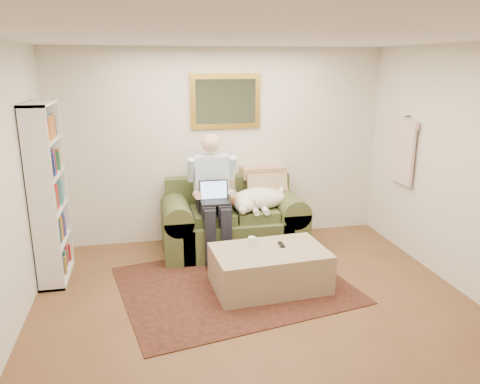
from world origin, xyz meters
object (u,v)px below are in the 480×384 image
object	(u,v)px
ottoman	(269,268)
bookshelf	(48,193)
coffee_mug	(252,241)
seated_man	(214,198)
sofa	(233,226)
laptop	(215,196)
sleeping_dog	(259,199)

from	to	relation	value
ottoman	bookshelf	size ratio (longest dim) A/B	0.61
ottoman	coffee_mug	xyz separation A→B (m)	(-0.16, 0.16, 0.27)
seated_man	coffee_mug	world-z (taller)	seated_man
seated_man	ottoman	distance (m)	1.23
sofa	laptop	bearing A→B (deg)	-138.98
coffee_mug	ottoman	bearing A→B (deg)	-44.00
seated_man	sleeping_dog	xyz separation A→B (m)	(0.60, 0.08, -0.07)
coffee_mug	laptop	bearing A→B (deg)	110.61
laptop	bookshelf	distance (m)	1.90
sleeping_dog	bookshelf	world-z (taller)	bookshelf
laptop	coffee_mug	world-z (taller)	laptop
coffee_mug	seated_man	bearing A→B (deg)	109.01
sofa	seated_man	world-z (taller)	seated_man
coffee_mug	sleeping_dog	bearing A→B (deg)	71.27
sleeping_dog	bookshelf	distance (m)	2.53
seated_man	laptop	xyz separation A→B (m)	(0.00, -0.07, 0.04)
sofa	laptop	distance (m)	0.61
sofa	bookshelf	xyz separation A→B (m)	(-2.16, -0.40, 0.68)
coffee_mug	bookshelf	xyz separation A→B (m)	(-2.18, 0.61, 0.51)
sleeping_dog	ottoman	xyz separation A→B (m)	(-0.15, -1.08, -0.48)
laptop	bookshelf	xyz separation A→B (m)	(-1.89, -0.16, 0.19)
laptop	bookshelf	world-z (taller)	bookshelf
sofa	ottoman	bearing A→B (deg)	-81.32
sleeping_dog	bookshelf	size ratio (longest dim) A/B	0.38
ottoman	bookshelf	xyz separation A→B (m)	(-2.34, 0.77, 0.78)
bookshelf	sleeping_dog	bearing A→B (deg)	7.10
ottoman	laptop	bearing A→B (deg)	115.96
seated_man	coffee_mug	bearing A→B (deg)	-70.99
laptop	bookshelf	size ratio (longest dim) A/B	0.18
bookshelf	laptop	bearing A→B (deg)	4.96
seated_man	ottoman	xyz separation A→B (m)	(0.45, -1.00, -0.55)
sleeping_dog	coffee_mug	distance (m)	1.00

